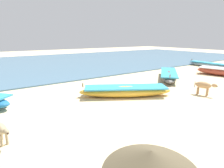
{
  "coord_description": "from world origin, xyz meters",
  "views": [
    {
      "loc": [
        -5.07,
        -4.13,
        2.88
      ],
      "look_at": [
        0.21,
        3.41,
        0.6
      ],
      "focal_mm": 30.44,
      "sensor_mm": 36.0,
      "label": 1
    }
  ],
  "objects_px": {
    "fishing_boat_1": "(221,71)",
    "fishing_boat_5": "(125,91)",
    "calf_far_tan": "(204,86)",
    "fishing_boat_3": "(169,75)",
    "fishing_boat_2": "(212,65)",
    "calf_near_dun": "(0,129)"
  },
  "relations": [
    {
      "from": "fishing_boat_1",
      "to": "calf_far_tan",
      "type": "xyz_separation_m",
      "value": [
        -6.05,
        -2.06,
        0.18
      ]
    },
    {
      "from": "fishing_boat_5",
      "to": "fishing_boat_3",
      "type": "bearing_deg",
      "value": -133.56
    },
    {
      "from": "fishing_boat_1",
      "to": "calf_near_dun",
      "type": "xyz_separation_m",
      "value": [
        -14.95,
        -1.34,
        0.11
      ]
    },
    {
      "from": "fishing_boat_5",
      "to": "calf_far_tan",
      "type": "relative_size",
      "value": 4.21
    },
    {
      "from": "fishing_boat_5",
      "to": "calf_near_dun",
      "type": "relative_size",
      "value": 4.94
    },
    {
      "from": "calf_near_dun",
      "to": "calf_far_tan",
      "type": "relative_size",
      "value": 0.85
    },
    {
      "from": "fishing_boat_5",
      "to": "calf_far_tan",
      "type": "xyz_separation_m",
      "value": [
        3.36,
        -2.12,
        0.22
      ]
    },
    {
      "from": "fishing_boat_1",
      "to": "fishing_boat_2",
      "type": "height_order",
      "value": "fishing_boat_1"
    },
    {
      "from": "fishing_boat_3",
      "to": "calf_near_dun",
      "type": "distance_m",
      "value": 10.97
    },
    {
      "from": "fishing_boat_1",
      "to": "fishing_boat_2",
      "type": "bearing_deg",
      "value": 110.65
    },
    {
      "from": "fishing_boat_2",
      "to": "fishing_boat_3",
      "type": "height_order",
      "value": "fishing_boat_3"
    },
    {
      "from": "fishing_boat_1",
      "to": "calf_far_tan",
      "type": "height_order",
      "value": "fishing_boat_1"
    },
    {
      "from": "fishing_boat_1",
      "to": "calf_near_dun",
      "type": "distance_m",
      "value": 15.01
    },
    {
      "from": "fishing_boat_3",
      "to": "calf_far_tan",
      "type": "bearing_deg",
      "value": 24.06
    },
    {
      "from": "fishing_boat_2",
      "to": "calf_far_tan",
      "type": "xyz_separation_m",
      "value": [
        -9.42,
        -4.53,
        0.26
      ]
    },
    {
      "from": "fishing_boat_2",
      "to": "calf_far_tan",
      "type": "distance_m",
      "value": 10.45
    },
    {
      "from": "fishing_boat_5",
      "to": "calf_near_dun",
      "type": "height_order",
      "value": "fishing_boat_5"
    },
    {
      "from": "fishing_boat_3",
      "to": "fishing_boat_2",
      "type": "bearing_deg",
      "value": 146.98
    },
    {
      "from": "fishing_boat_3",
      "to": "calf_far_tan",
      "type": "xyz_separation_m",
      "value": [
        -1.7,
        -3.54,
        0.22
      ]
    },
    {
      "from": "fishing_boat_1",
      "to": "fishing_boat_5",
      "type": "xyz_separation_m",
      "value": [
        -9.41,
        0.06,
        -0.03
      ]
    },
    {
      "from": "fishing_boat_2",
      "to": "calf_near_dun",
      "type": "xyz_separation_m",
      "value": [
        -18.31,
        -3.81,
        0.18
      ]
    },
    {
      "from": "fishing_boat_2",
      "to": "fishing_boat_3",
      "type": "distance_m",
      "value": 7.78
    }
  ]
}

